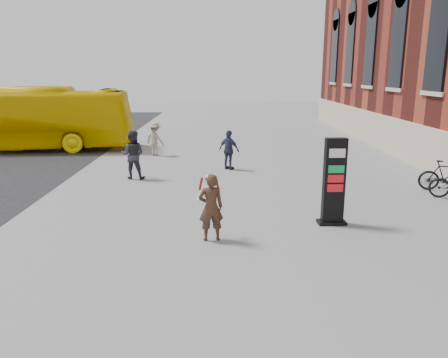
{
  "coord_description": "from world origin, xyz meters",
  "views": [
    {
      "loc": [
        0.85,
        -9.94,
        4.0
      ],
      "look_at": [
        0.95,
        1.09,
        1.29
      ],
      "focal_mm": 35.0,
      "sensor_mm": 36.0,
      "label": 1
    }
  ],
  "objects_px": {
    "bus": "(17,119)",
    "pedestrian_b": "(155,139)",
    "woman": "(211,206)",
    "pedestrian_a": "(133,155)",
    "bike_7": "(447,176)",
    "pedestrian_c": "(229,150)",
    "info_pylon": "(334,182)"
  },
  "relations": [
    {
      "from": "woman",
      "to": "pedestrian_b",
      "type": "bearing_deg",
      "value": -86.58
    },
    {
      "from": "woman",
      "to": "pedestrian_b",
      "type": "height_order",
      "value": "woman"
    },
    {
      "from": "bus",
      "to": "pedestrian_a",
      "type": "height_order",
      "value": "bus"
    },
    {
      "from": "woman",
      "to": "pedestrian_c",
      "type": "distance_m",
      "value": 7.96
    },
    {
      "from": "pedestrian_c",
      "to": "info_pylon",
      "type": "bearing_deg",
      "value": 147.48
    },
    {
      "from": "pedestrian_c",
      "to": "bike_7",
      "type": "distance_m",
      "value": 8.19
    },
    {
      "from": "pedestrian_a",
      "to": "bus",
      "type": "bearing_deg",
      "value": -39.05
    },
    {
      "from": "pedestrian_b",
      "to": "pedestrian_c",
      "type": "height_order",
      "value": "pedestrian_c"
    },
    {
      "from": "pedestrian_b",
      "to": "bike_7",
      "type": "distance_m",
      "value": 12.86
    },
    {
      "from": "pedestrian_b",
      "to": "pedestrian_c",
      "type": "xyz_separation_m",
      "value": [
        3.56,
        -3.22,
        0.01
      ]
    },
    {
      "from": "woman",
      "to": "bike_7",
      "type": "relative_size",
      "value": 0.93
    },
    {
      "from": "bus",
      "to": "bike_7",
      "type": "relative_size",
      "value": 6.56
    },
    {
      "from": "pedestrian_b",
      "to": "pedestrian_c",
      "type": "relative_size",
      "value": 0.99
    },
    {
      "from": "bike_7",
      "to": "pedestrian_b",
      "type": "bearing_deg",
      "value": 76.44
    },
    {
      "from": "woman",
      "to": "bus",
      "type": "xyz_separation_m",
      "value": [
        -10.37,
        12.86,
        0.78
      ]
    },
    {
      "from": "bus",
      "to": "pedestrian_c",
      "type": "xyz_separation_m",
      "value": [
        10.97,
        -4.92,
        -0.8
      ]
    },
    {
      "from": "pedestrian_b",
      "to": "bike_7",
      "type": "height_order",
      "value": "pedestrian_b"
    },
    {
      "from": "bus",
      "to": "pedestrian_b",
      "type": "distance_m",
      "value": 7.65
    },
    {
      "from": "woman",
      "to": "pedestrian_a",
      "type": "distance_m",
      "value": 7.09
    },
    {
      "from": "bike_7",
      "to": "bus",
      "type": "bearing_deg",
      "value": 83.39
    },
    {
      "from": "bike_7",
      "to": "pedestrian_a",
      "type": "bearing_deg",
      "value": 98.03
    },
    {
      "from": "info_pylon",
      "to": "pedestrian_b",
      "type": "relative_size",
      "value": 1.43
    },
    {
      "from": "pedestrian_b",
      "to": "info_pylon",
      "type": "bearing_deg",
      "value": 156.65
    },
    {
      "from": "bus",
      "to": "pedestrian_a",
      "type": "distance_m",
      "value": 9.76
    },
    {
      "from": "info_pylon",
      "to": "pedestrian_b",
      "type": "distance_m",
      "value": 11.81
    },
    {
      "from": "bus",
      "to": "pedestrian_b",
      "type": "xyz_separation_m",
      "value": [
        7.41,
        -1.71,
        -0.81
      ]
    },
    {
      "from": "pedestrian_a",
      "to": "pedestrian_b",
      "type": "height_order",
      "value": "pedestrian_a"
    },
    {
      "from": "pedestrian_a",
      "to": "pedestrian_c",
      "type": "relative_size",
      "value": 1.12
    },
    {
      "from": "info_pylon",
      "to": "bike_7",
      "type": "relative_size",
      "value": 1.31
    },
    {
      "from": "pedestrian_b",
      "to": "bike_7",
      "type": "xyz_separation_m",
      "value": [
        10.94,
        -6.76,
        -0.28
      ]
    },
    {
      "from": "info_pylon",
      "to": "pedestrian_b",
      "type": "xyz_separation_m",
      "value": [
        -6.2,
        10.04,
        -0.35
      ]
    },
    {
      "from": "pedestrian_a",
      "to": "pedestrian_b",
      "type": "bearing_deg",
      "value": -89.09
    }
  ]
}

